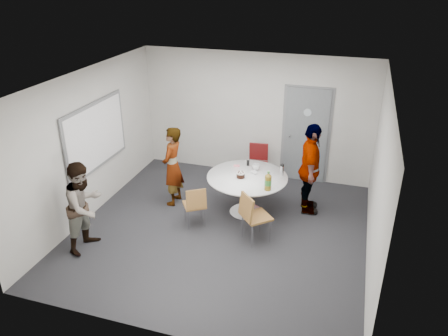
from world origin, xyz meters
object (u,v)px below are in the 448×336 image
(table, at_px, (249,182))
(chair_near_left, at_px, (195,203))
(chair_near_right, at_px, (252,213))
(person_left, at_px, (84,206))
(whiteboard, at_px, (96,136))
(person_main, at_px, (173,166))
(chair_far, at_px, (258,160))
(door, at_px, (306,136))
(person_right, at_px, (310,169))

(table, height_order, chair_near_left, table)
(chair_near_right, relative_size, person_left, 0.58)
(whiteboard, distance_m, chair_near_left, 2.23)
(person_main, height_order, person_left, person_main)
(table, xyz_separation_m, person_main, (-1.51, -0.02, 0.11))
(chair_far, bearing_deg, chair_near_right, 94.57)
(door, relative_size, chair_near_right, 2.36)
(table, height_order, person_right, person_right)
(chair_near_right, xyz_separation_m, person_left, (-2.55, -0.95, 0.22))
(chair_near_left, bearing_deg, chair_far, 38.69)
(door, distance_m, chair_near_right, 2.72)
(door, xyz_separation_m, chair_near_left, (-1.57, -2.48, -0.55))
(person_left, bearing_deg, person_right, -48.65)
(chair_far, bearing_deg, chair_near_left, 65.99)
(door, bearing_deg, table, -113.91)
(table, relative_size, chair_near_right, 1.65)
(chair_far, bearing_deg, person_main, 38.07)
(chair_near_left, bearing_deg, table, 8.75)
(chair_near_left, height_order, chair_near_right, chair_near_right)
(chair_near_right, bearing_deg, table, 155.60)
(chair_near_left, xyz_separation_m, chair_far, (0.65, 2.04, 0.06))
(chair_near_right, xyz_separation_m, chair_far, (-0.42, 2.19, -0.01))
(table, xyz_separation_m, chair_near_right, (0.28, -0.87, -0.13))
(door, relative_size, person_main, 1.35)
(chair_near_left, relative_size, chair_far, 0.89)
(chair_near_left, bearing_deg, whiteboard, 140.72)
(chair_near_left, bearing_deg, chair_near_right, -41.72)
(door, height_order, person_main, door)
(person_main, distance_m, person_left, 1.96)
(chair_near_right, bearing_deg, whiteboard, -139.02)
(door, height_order, whiteboard, door)
(person_main, relative_size, person_right, 0.90)
(person_right, bearing_deg, chair_near_left, 112.24)
(chair_near_right, height_order, person_main, person_main)
(whiteboard, xyz_separation_m, person_left, (0.51, -1.30, -0.68))
(whiteboard, relative_size, person_left, 1.23)
(door, height_order, chair_far, door)
(chair_near_right, bearing_deg, chair_far, 148.38)
(chair_near_left, distance_m, chair_near_right, 1.08)
(chair_far, bearing_deg, door, -160.48)
(whiteboard, distance_m, person_right, 3.99)
(chair_near_right, distance_m, person_main, 2.00)
(person_main, relative_size, person_left, 1.02)
(table, xyz_separation_m, person_right, (1.05, 0.43, 0.20))
(person_right, bearing_deg, person_main, 90.26)
(person_right, bearing_deg, whiteboard, 94.13)
(person_main, bearing_deg, door, 127.51)
(person_main, height_order, person_right, person_right)
(table, bearing_deg, person_main, -179.17)
(table, bearing_deg, chair_near_left, -137.64)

